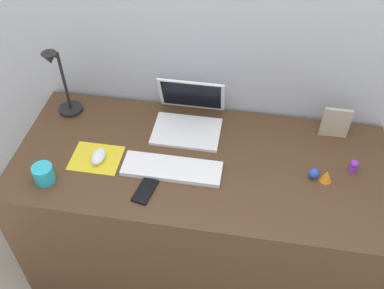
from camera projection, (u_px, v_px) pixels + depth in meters
ground_plane at (198, 254)px, 2.40m from camera, size 6.00×6.00×0.00m
back_wall at (213, 86)px, 2.08m from camera, size 2.78×0.05×1.69m
desk at (199, 213)px, 2.14m from camera, size 1.58×0.69×0.74m
laptop at (189, 115)px, 2.01m from camera, size 0.30×0.28×0.20m
keyboard at (172, 169)px, 1.83m from camera, size 0.41×0.13×0.02m
mousepad at (96, 158)px, 1.88m from camera, size 0.21×0.17×0.00m
mouse at (98, 156)px, 1.87m from camera, size 0.06×0.10×0.03m
cell_phone at (145, 191)px, 1.75m from camera, size 0.09×0.14×0.01m
desk_lamp at (62, 85)px, 1.97m from camera, size 0.11×0.15×0.37m
picture_frame at (336, 123)px, 1.93m from camera, size 0.12×0.02×0.15m
coffee_mug at (44, 174)px, 1.77m from camera, size 0.08×0.08×0.08m
toy_figurine_orange at (326, 176)px, 1.78m from camera, size 0.05×0.05×0.05m
toy_figurine_purple at (354, 166)px, 1.81m from camera, size 0.03×0.03×0.06m
toy_figurine_blue at (314, 173)px, 1.80m from camera, size 0.04×0.04×0.04m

